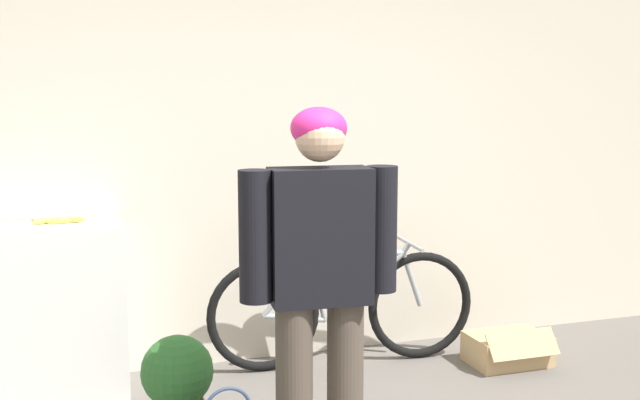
{
  "coord_description": "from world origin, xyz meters",
  "views": [
    {
      "loc": [
        -1.13,
        -2.22,
        1.67
      ],
      "look_at": [
        -0.15,
        0.78,
        1.23
      ],
      "focal_mm": 42.0,
      "sensor_mm": 36.0,
      "label": 1
    }
  ],
  "objects_px": {
    "cardboard_box": "(508,349)",
    "potted_plant": "(177,382)",
    "banana": "(58,221)",
    "bicycle": "(344,307)",
    "person": "(320,269)"
  },
  "relations": [
    {
      "from": "banana",
      "to": "cardboard_box",
      "type": "height_order",
      "value": "banana"
    },
    {
      "from": "banana",
      "to": "potted_plant",
      "type": "bearing_deg",
      "value": -55.82
    },
    {
      "from": "bicycle",
      "to": "potted_plant",
      "type": "relative_size",
      "value": 3.27
    },
    {
      "from": "person",
      "to": "cardboard_box",
      "type": "relative_size",
      "value": 3.34
    },
    {
      "from": "bicycle",
      "to": "cardboard_box",
      "type": "bearing_deg",
      "value": -12.93
    },
    {
      "from": "cardboard_box",
      "to": "bicycle",
      "type": "bearing_deg",
      "value": 162.36
    },
    {
      "from": "banana",
      "to": "potted_plant",
      "type": "distance_m",
      "value": 1.18
    },
    {
      "from": "cardboard_box",
      "to": "potted_plant",
      "type": "distance_m",
      "value": 2.15
    },
    {
      "from": "cardboard_box",
      "to": "potted_plant",
      "type": "height_order",
      "value": "potted_plant"
    },
    {
      "from": "banana",
      "to": "cardboard_box",
      "type": "distance_m",
      "value": 2.81
    },
    {
      "from": "bicycle",
      "to": "banana",
      "type": "bearing_deg",
      "value": -177.78
    },
    {
      "from": "person",
      "to": "potted_plant",
      "type": "bearing_deg",
      "value": 141.34
    },
    {
      "from": "banana",
      "to": "potted_plant",
      "type": "xyz_separation_m",
      "value": [
        0.53,
        -0.78,
        -0.7
      ]
    },
    {
      "from": "cardboard_box",
      "to": "potted_plant",
      "type": "relative_size",
      "value": 0.94
    },
    {
      "from": "potted_plant",
      "to": "bicycle",
      "type": "bearing_deg",
      "value": 32.44
    }
  ]
}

